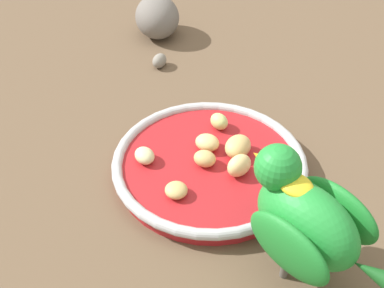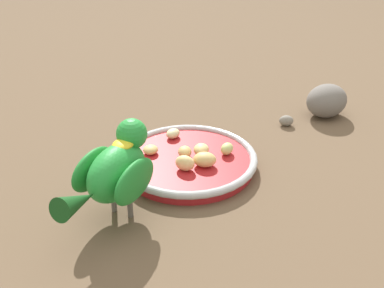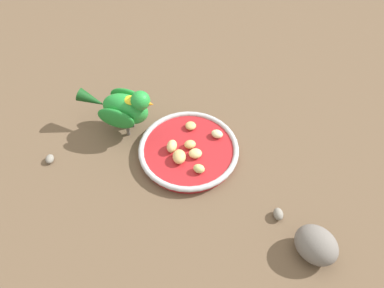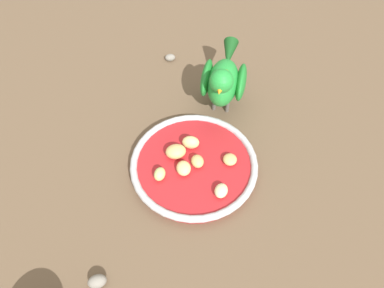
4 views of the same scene
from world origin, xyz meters
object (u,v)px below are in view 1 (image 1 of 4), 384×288
pebble_1 (159,61)px  apple_piece_3 (206,157)px  apple_piece_0 (238,147)px  apple_piece_4 (207,143)px  apple_piece_2 (219,121)px  apple_piece_6 (145,156)px  feeding_bowl (209,166)px  apple_piece_1 (176,190)px  apple_piece_5 (239,165)px  parrot (310,222)px  rock_large (157,17)px

pebble_1 → apple_piece_3: bearing=46.3°
apple_piece_0 → pebble_1: size_ratio=1.35×
apple_piece_4 → pebble_1: apple_piece_4 is taller
apple_piece_2 → apple_piece_6: bearing=-24.6°
apple_piece_0 → apple_piece_2: (-0.03, -0.04, -0.00)m
apple_piece_4 → pebble_1: size_ratio=1.08×
apple_piece_6 → feeding_bowl: bearing=118.5°
pebble_1 → feeding_bowl: bearing=47.2°
apple_piece_3 → apple_piece_4: same height
apple_piece_1 → apple_piece_5: size_ratio=0.81×
feeding_bowl → apple_piece_6: bearing=-61.5°
apple_piece_2 → apple_piece_6: (0.10, -0.05, -0.00)m
apple_piece_1 → parrot: bearing=84.6°
apple_piece_3 → feeding_bowl: bearing=123.5°
apple_piece_0 → apple_piece_3: 0.04m
apple_piece_3 → pebble_1: (-0.17, -0.18, -0.02)m
feeding_bowl → rock_large: 0.34m
apple_piece_5 → apple_piece_0: bearing=-150.8°
apple_piece_0 → apple_piece_1: (0.09, -0.03, -0.00)m
apple_piece_0 → apple_piece_1: 0.10m
feeding_bowl → apple_piece_2: 0.07m
apple_piece_5 → feeding_bowl: bearing=-88.7°
apple_piece_5 → apple_piece_6: bearing=-70.5°
apple_piece_2 → apple_piece_3: 0.07m
feeding_bowl → apple_piece_2: (-0.06, -0.02, 0.02)m
apple_piece_3 → apple_piece_5: (-0.00, 0.04, 0.00)m
apple_piece_5 → pebble_1: size_ratio=1.15×
apple_piece_1 → apple_piece_2: bearing=-173.1°
apple_piece_0 → apple_piece_6: bearing=-53.0°
apple_piece_0 → pebble_1: 0.25m
apple_piece_1 → apple_piece_0: bearing=163.8°
parrot → rock_large: size_ratio=2.17×
parrot → pebble_1: 0.42m
apple_piece_6 → rock_large: size_ratio=0.32×
feeding_bowl → apple_piece_4: 0.03m
apple_piece_6 → parrot: bearing=78.8°
apple_piece_1 → parrot: size_ratio=0.14×
apple_piece_3 → apple_piece_5: apple_piece_5 is taller
apple_piece_5 → rock_large: (-0.25, -0.28, 0.00)m
apple_piece_1 → rock_large: (-0.31, -0.23, 0.01)m
apple_piece_5 → pebble_1: (-0.17, -0.22, -0.02)m
apple_piece_0 → apple_piece_1: bearing=-16.2°
apple_piece_3 → apple_piece_5: bearing=94.2°
apple_piece_0 → apple_piece_6: apple_piece_0 is taller
apple_piece_0 → apple_piece_3: size_ratio=1.41×
apple_piece_2 → parrot: bearing=50.0°
apple_piece_3 → apple_piece_6: apple_piece_3 is taller
apple_piece_5 → parrot: size_ratio=0.17×
apple_piece_5 → parrot: (0.08, 0.11, 0.05)m
feeding_bowl → rock_large: (-0.25, -0.24, 0.02)m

